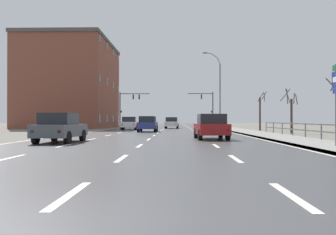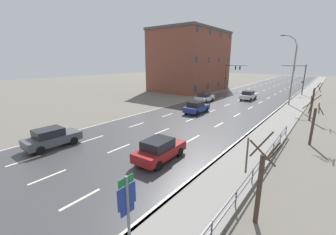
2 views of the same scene
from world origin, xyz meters
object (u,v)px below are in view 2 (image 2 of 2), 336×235
(street_lamp_midground, at_px, (292,72))
(brick_building, at_px, (190,60))
(highway_sign, at_px, (128,215))
(traffic_signal_left, at_px, (231,72))
(traffic_signal_right, at_px, (300,75))
(car_far_left, at_px, (160,149))
(car_far_right, at_px, (196,107))
(car_distant, at_px, (248,95))
(car_mid_centre, at_px, (204,97))
(car_near_right, at_px, (52,138))

(street_lamp_midground, xyz_separation_m, brick_building, (-22.25, 7.32, 1.63))
(highway_sign, relative_size, traffic_signal_left, 0.60)
(traffic_signal_right, distance_m, car_far_left, 39.80)
(street_lamp_midground, height_order, highway_sign, street_lamp_midground)
(car_far_right, bearing_deg, car_distant, 81.83)
(car_mid_centre, xyz_separation_m, car_far_right, (2.83, -7.54, 0.00))
(highway_sign, height_order, car_near_right, highway_sign)
(traffic_signal_left, relative_size, car_far_right, 1.43)
(highway_sign, xyz_separation_m, car_mid_centre, (-12.40, 28.18, -1.48))
(traffic_signal_right, xyz_separation_m, car_mid_centre, (-11.16, -18.35, -3.07))
(traffic_signal_left, distance_m, car_mid_centre, 18.00)
(car_distant, xyz_separation_m, car_near_right, (-5.48, -31.31, 0.00))
(highway_sign, bearing_deg, traffic_signal_right, 91.53)
(street_lamp_midground, height_order, car_near_right, street_lamp_midground)
(car_near_right, bearing_deg, traffic_signal_right, 76.50)
(traffic_signal_left, height_order, car_distant, traffic_signal_left)
(traffic_signal_right, bearing_deg, car_mid_centre, -121.30)
(car_far_right, bearing_deg, traffic_signal_right, 72.76)
(street_lamp_midground, bearing_deg, car_far_left, -97.72)
(highway_sign, height_order, traffic_signal_right, traffic_signal_right)
(traffic_signal_left, xyz_separation_m, brick_building, (-8.16, -4.65, 2.67))
(highway_sign, relative_size, car_near_right, 0.86)
(traffic_signal_left, xyz_separation_m, car_far_right, (5.46, -25.04, -3.25))
(street_lamp_midground, distance_m, brick_building, 23.48)
(traffic_signal_right, bearing_deg, car_far_right, -107.82)
(highway_sign, bearing_deg, car_far_right, 114.87)
(traffic_signal_right, height_order, car_mid_centre, traffic_signal_right)
(car_mid_centre, bearing_deg, car_far_right, -72.25)
(car_mid_centre, height_order, brick_building, brick_building)
(traffic_signal_right, bearing_deg, traffic_signal_left, -176.50)
(traffic_signal_left, distance_m, car_near_right, 42.25)
(car_distant, bearing_deg, car_mid_centre, -124.86)
(car_far_right, bearing_deg, car_mid_centre, 111.18)
(car_mid_centre, bearing_deg, brick_building, 127.15)
(street_lamp_midground, bearing_deg, traffic_signal_right, 91.35)
(car_far_right, relative_size, car_near_right, 0.99)
(highway_sign, bearing_deg, brick_building, 119.47)
(street_lamp_midground, xyz_separation_m, traffic_signal_left, (-14.08, 11.97, -1.03))
(brick_building, bearing_deg, car_far_right, -56.26)
(street_lamp_midground, height_order, car_mid_centre, street_lamp_midground)
(traffic_signal_right, bearing_deg, car_near_right, -105.13)
(traffic_signal_left, relative_size, car_near_right, 1.42)
(car_far_left, xyz_separation_m, brick_building, (-18.62, 34.05, 5.92))
(street_lamp_midground, distance_m, traffic_signal_right, 12.88)
(street_lamp_midground, bearing_deg, car_far_right, -123.42)
(car_distant, height_order, car_far_right, same)
(traffic_signal_right, xyz_separation_m, traffic_signal_left, (-13.78, -0.84, 0.18))
(car_distant, xyz_separation_m, car_far_left, (2.80, -27.94, 0.00))
(car_far_right, xyz_separation_m, brick_building, (-13.62, 20.39, 5.92))
(traffic_signal_right, xyz_separation_m, car_near_right, (-11.60, -42.91, -3.07))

